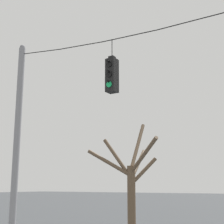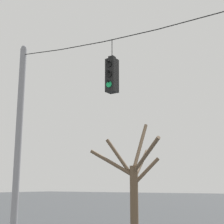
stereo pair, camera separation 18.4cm
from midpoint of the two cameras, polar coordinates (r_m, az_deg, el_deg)
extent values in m
cylinder|color=gray|center=(13.82, -14.97, -5.36)|extent=(0.26, 0.26, 7.96)
sphere|color=gray|center=(14.81, -14.11, 10.32)|extent=(0.21, 0.21, 0.21)
cylinder|color=black|center=(13.98, -11.34, 9.71)|extent=(2.02, 0.03, 0.27)
cylinder|color=black|center=(12.66, -4.73, 10.91)|extent=(2.02, 0.03, 0.19)
cylinder|color=black|center=(11.58, 3.35, 12.53)|extent=(2.01, 0.03, 0.11)
cylinder|color=black|center=(10.81, 12.95, 14.48)|extent=(2.01, 0.03, 0.03)
cube|color=black|center=(11.45, 0.46, 6.05)|extent=(0.34, 0.34, 1.15)
cube|color=black|center=(11.66, 0.46, 8.97)|extent=(0.19, 0.19, 0.10)
cylinder|color=black|center=(11.79, 0.45, 10.56)|extent=(0.02, 0.02, 0.60)
cylinder|color=black|center=(11.42, -0.05, 7.94)|extent=(0.20, 0.03, 0.20)
cylinder|color=black|center=(11.42, -0.17, 8.43)|extent=(0.07, 0.12, 0.07)
cylinder|color=black|center=(11.31, -0.05, 6.30)|extent=(0.20, 0.03, 0.20)
cylinder|color=black|center=(11.30, -0.17, 6.79)|extent=(0.07, 0.12, 0.07)
cylinder|color=#19C666|center=(11.20, -0.05, 4.63)|extent=(0.20, 0.03, 0.20)
cylinder|color=black|center=(11.19, -0.17, 5.12)|extent=(0.07, 0.12, 0.07)
cylinder|color=brown|center=(19.41, 3.97, -14.12)|extent=(0.45, 0.45, 3.53)
cylinder|color=brown|center=(19.68, 1.64, -7.77)|extent=(1.75, 0.61, 2.34)
cylinder|color=brown|center=(20.40, 4.96, -5.68)|extent=(0.38, 2.09, 2.92)
cylinder|color=brown|center=(20.81, 5.07, -8.61)|extent=(0.82, 2.95, 1.99)
cylinder|color=brown|center=(19.61, 0.28, -8.50)|extent=(2.43, 1.18, 1.59)
cylinder|color=brown|center=(19.52, 5.97, -9.76)|extent=(1.35, 1.09, 1.56)
cylinder|color=brown|center=(18.35, 5.89, -7.23)|extent=(2.41, 1.56, 1.81)
camera|label=1|loc=(0.09, -89.53, -0.10)|focal=55.00mm
camera|label=2|loc=(0.09, 90.47, 0.10)|focal=55.00mm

